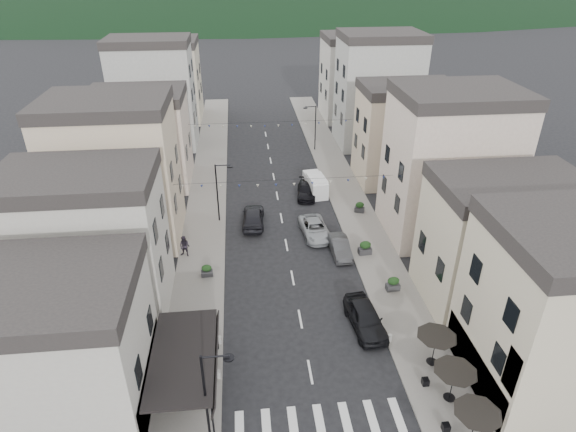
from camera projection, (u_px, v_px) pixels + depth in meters
name	position (u px, v px, depth m)	size (l,w,h in m)	color
sidewalk_left	(208.00, 194.00, 52.22)	(4.00, 76.00, 0.12)	slate
sidewalk_right	(343.00, 188.00, 53.57)	(4.00, 76.00, 0.12)	slate
boutique_building	(32.00, 356.00, 26.09)	(12.00, 8.00, 8.00)	#B3ADA4
bistro_building	(568.00, 316.00, 27.44)	(10.00, 8.00, 10.00)	beige
boutique_awning	(188.00, 356.00, 27.26)	(3.77, 7.50, 3.28)	black
buildings_row_left	(142.00, 126.00, 53.66)	(10.20, 54.16, 14.00)	#B3ADA4
buildings_row_right	(398.00, 119.00, 55.17)	(10.20, 54.16, 14.50)	beige
cafe_terrace	(455.00, 374.00, 27.06)	(2.50, 8.10, 2.53)	black
streetlamp_left_near	(210.00, 389.00, 24.50)	(1.70, 0.56, 6.00)	black
streetlamp_left_far	(220.00, 187.00, 45.39)	(1.70, 0.56, 6.00)	black
streetlamp_right_far	(313.00, 123.00, 62.10)	(1.70, 0.56, 6.00)	black
bollards	(311.00, 373.00, 29.65)	(11.66, 10.26, 0.60)	gray
bunting_near	(285.00, 183.00, 41.48)	(19.00, 0.28, 0.62)	black
bunting_far	(272.00, 125.00, 55.41)	(19.00, 0.28, 0.62)	black
parked_car_a	(365.00, 318.00, 33.50)	(2.03, 5.04, 1.72)	black
parked_car_b	(340.00, 247.00, 41.78)	(1.47, 4.21, 1.39)	#333436
parked_car_c	(315.00, 229.00, 44.48)	(2.34, 5.07, 1.41)	#999CA1
parked_car_d	(306.00, 190.00, 51.65)	(1.88, 4.64, 1.35)	black
parked_car_e	(253.00, 217.00, 46.19)	(2.03, 5.05, 1.72)	black
delivery_van	(315.00, 184.00, 52.20)	(2.27, 4.55, 2.09)	silver
pedestrian_a	(171.00, 334.00, 31.81)	(0.65, 0.43, 1.78)	black
pedestrian_b	(185.00, 246.00, 41.14)	(0.93, 0.73, 1.92)	#251F2A
planter_la	(184.00, 356.00, 30.66)	(1.03, 0.70, 1.05)	#2F2F31
planter_lb	(207.00, 271.00, 38.81)	(0.97, 0.58, 1.04)	#323234
planter_ra	(393.00, 284.00, 37.17)	(1.09, 0.66, 1.18)	#313134
planter_rb	(365.00, 248.00, 41.60)	(1.17, 0.70, 1.26)	#2C2C2F
planter_rc	(360.00, 207.00, 48.33)	(1.12, 0.87, 1.10)	#2E2E30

